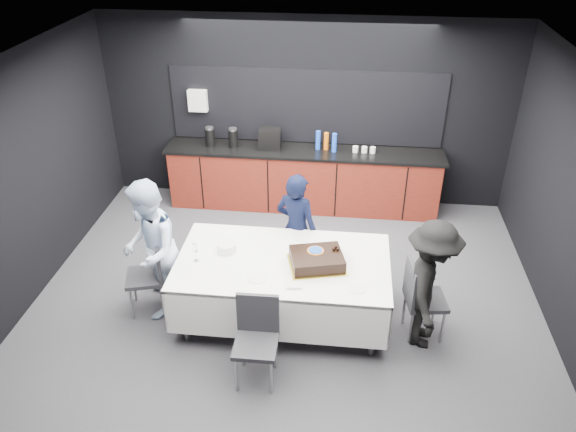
{
  "coord_description": "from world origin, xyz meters",
  "views": [
    {
      "loc": [
        0.61,
        -5.35,
        4.32
      ],
      "look_at": [
        0.0,
        0.1,
        1.05
      ],
      "focal_mm": 35.0,
      "sensor_mm": 36.0,
      "label": 1
    }
  ],
  "objects_px": {
    "cake_assembly": "(317,259)",
    "chair_near": "(257,333)",
    "party_table": "(283,271)",
    "plate_stack": "(227,247)",
    "person_right": "(430,285)",
    "person_left": "(150,250)",
    "champagne_flute": "(195,249)",
    "person_center": "(296,229)",
    "chair_right": "(419,294)",
    "chair_left": "(152,270)"
  },
  "relations": [
    {
      "from": "person_left",
      "to": "plate_stack",
      "type": "bearing_deg",
      "value": 85.87
    },
    {
      "from": "champagne_flute",
      "to": "person_right",
      "type": "relative_size",
      "value": 0.15
    },
    {
      "from": "party_table",
      "to": "plate_stack",
      "type": "bearing_deg",
      "value": 169.91
    },
    {
      "from": "person_left",
      "to": "party_table",
      "type": "bearing_deg",
      "value": 77.46
    },
    {
      "from": "plate_stack",
      "to": "person_left",
      "type": "relative_size",
      "value": 0.13
    },
    {
      "from": "chair_near",
      "to": "person_center",
      "type": "relative_size",
      "value": 0.63
    },
    {
      "from": "person_center",
      "to": "chair_right",
      "type": "bearing_deg",
      "value": 171.92
    },
    {
      "from": "chair_right",
      "to": "person_left",
      "type": "xyz_separation_m",
      "value": [
        -2.96,
        0.08,
        0.29
      ]
    },
    {
      "from": "plate_stack",
      "to": "person_left",
      "type": "distance_m",
      "value": 0.85
    },
    {
      "from": "cake_assembly",
      "to": "chair_left",
      "type": "distance_m",
      "value": 1.9
    },
    {
      "from": "plate_stack",
      "to": "person_right",
      "type": "bearing_deg",
      "value": -8.64
    },
    {
      "from": "chair_right",
      "to": "person_center",
      "type": "height_order",
      "value": "person_center"
    },
    {
      "from": "chair_right",
      "to": "person_right",
      "type": "relative_size",
      "value": 0.62
    },
    {
      "from": "chair_right",
      "to": "cake_assembly",
      "type": "bearing_deg",
      "value": 176.6
    },
    {
      "from": "party_table",
      "to": "person_center",
      "type": "distance_m",
      "value": 0.74
    },
    {
      "from": "chair_left",
      "to": "party_table",
      "type": "bearing_deg",
      "value": 0.34
    },
    {
      "from": "party_table",
      "to": "cake_assembly",
      "type": "relative_size",
      "value": 3.37
    },
    {
      "from": "party_table",
      "to": "chair_left",
      "type": "bearing_deg",
      "value": -179.66
    },
    {
      "from": "chair_right",
      "to": "person_right",
      "type": "bearing_deg",
      "value": -57.98
    },
    {
      "from": "champagne_flute",
      "to": "person_left",
      "type": "distance_m",
      "value": 0.56
    },
    {
      "from": "cake_assembly",
      "to": "champagne_flute",
      "type": "distance_m",
      "value": 1.31
    },
    {
      "from": "champagne_flute",
      "to": "chair_left",
      "type": "height_order",
      "value": "champagne_flute"
    },
    {
      "from": "cake_assembly",
      "to": "chair_near",
      "type": "relative_size",
      "value": 0.74
    },
    {
      "from": "chair_right",
      "to": "plate_stack",
      "type": "bearing_deg",
      "value": 174.11
    },
    {
      "from": "champagne_flute",
      "to": "person_left",
      "type": "relative_size",
      "value": 0.14
    },
    {
      "from": "person_center",
      "to": "person_left",
      "type": "bearing_deg",
      "value": 48.27
    },
    {
      "from": "plate_stack",
      "to": "person_left",
      "type": "height_order",
      "value": "person_left"
    },
    {
      "from": "party_table",
      "to": "chair_left",
      "type": "height_order",
      "value": "chair_left"
    },
    {
      "from": "chair_right",
      "to": "person_left",
      "type": "relative_size",
      "value": 0.56
    },
    {
      "from": "party_table",
      "to": "cake_assembly",
      "type": "xyz_separation_m",
      "value": [
        0.37,
        -0.04,
        0.21
      ]
    },
    {
      "from": "chair_left",
      "to": "chair_right",
      "type": "distance_m",
      "value": 2.99
    },
    {
      "from": "chair_left",
      "to": "person_center",
      "type": "distance_m",
      "value": 1.76
    },
    {
      "from": "cake_assembly",
      "to": "party_table",
      "type": "bearing_deg",
      "value": 174.07
    },
    {
      "from": "cake_assembly",
      "to": "chair_near",
      "type": "distance_m",
      "value": 1.05
    },
    {
      "from": "party_table",
      "to": "champagne_flute",
      "type": "distance_m",
      "value": 0.99
    },
    {
      "from": "person_center",
      "to": "person_right",
      "type": "xyz_separation_m",
      "value": [
        1.48,
        -0.95,
        0.01
      ]
    },
    {
      "from": "chair_near",
      "to": "person_left",
      "type": "distance_m",
      "value": 1.62
    },
    {
      "from": "champagne_flute",
      "to": "person_right",
      "type": "bearing_deg",
      "value": -2.62
    },
    {
      "from": "person_left",
      "to": "chair_right",
      "type": "bearing_deg",
      "value": 75.0
    },
    {
      "from": "champagne_flute",
      "to": "chair_left",
      "type": "bearing_deg",
      "value": 170.37
    },
    {
      "from": "person_left",
      "to": "chair_left",
      "type": "bearing_deg",
      "value": -136.07
    },
    {
      "from": "champagne_flute",
      "to": "chair_near",
      "type": "xyz_separation_m",
      "value": [
        0.79,
        -0.79,
        -0.4
      ]
    },
    {
      "from": "cake_assembly",
      "to": "person_left",
      "type": "xyz_separation_m",
      "value": [
        -1.85,
        0.02,
        -0.03
      ]
    },
    {
      "from": "plate_stack",
      "to": "chair_right",
      "type": "bearing_deg",
      "value": -5.89
    },
    {
      "from": "cake_assembly",
      "to": "chair_left",
      "type": "xyz_separation_m",
      "value": [
        -1.87,
        0.03,
        -0.32
      ]
    },
    {
      "from": "champagne_flute",
      "to": "chair_right",
      "type": "bearing_deg",
      "value": 0.01
    },
    {
      "from": "chair_left",
      "to": "chair_right",
      "type": "relative_size",
      "value": 1.0
    },
    {
      "from": "plate_stack",
      "to": "person_right",
      "type": "height_order",
      "value": "person_right"
    },
    {
      "from": "plate_stack",
      "to": "party_table",
      "type": "bearing_deg",
      "value": -10.09
    },
    {
      "from": "champagne_flute",
      "to": "party_table",
      "type": "bearing_deg",
      "value": 6.39
    }
  ]
}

